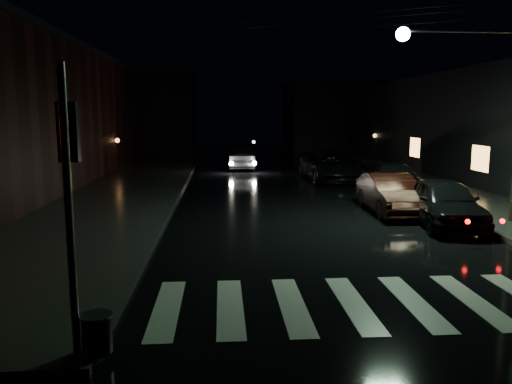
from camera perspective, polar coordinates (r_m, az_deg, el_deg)
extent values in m
plane|color=black|center=(9.34, -2.92, -14.12)|extent=(120.00, 120.00, 0.00)
cube|color=#282826|center=(23.39, -15.92, -0.27)|extent=(6.00, 44.00, 0.15)
cube|color=#282826|center=(25.03, 19.97, 0.11)|extent=(4.00, 44.00, 0.15)
cube|color=black|center=(54.50, -14.57, 8.94)|extent=(14.00, 10.00, 8.00)
cube|color=black|center=(55.43, 10.94, 8.54)|extent=(14.00, 10.00, 7.00)
cube|color=beige|center=(10.29, 14.37, -12.15)|extent=(9.00, 3.00, 0.01)
cylinder|color=slate|center=(7.56, -20.58, -2.36)|extent=(0.12, 0.12, 4.20)
cylinder|color=black|center=(8.02, -17.71, -15.27)|extent=(0.44, 0.44, 0.55)
cylinder|color=slate|center=(7.90, -17.82, -13.31)|extent=(0.48, 0.48, 0.04)
cube|color=black|center=(7.60, -20.66, 6.44)|extent=(0.28, 0.16, 0.85)
sphere|color=#0CFF33|center=(7.70, -20.37, 4.61)|extent=(0.20, 0.20, 0.20)
cylinder|color=slate|center=(17.56, 22.86, 16.55)|extent=(4.00, 0.08, 0.08)
sphere|color=#BFFFD8|center=(16.77, 16.45, 16.92)|extent=(0.44, 0.44, 0.44)
imported|color=black|center=(17.57, 20.69, -1.11)|extent=(2.41, 4.79, 1.56)
imported|color=black|center=(19.19, 15.09, -0.19)|extent=(1.66, 4.48, 1.46)
imported|color=black|center=(23.41, 15.37, 1.39)|extent=(2.41, 5.19, 1.47)
imported|color=black|center=(28.06, 8.69, 2.98)|extent=(2.94, 6.03, 1.65)
imported|color=black|center=(33.64, -1.91, 3.97)|extent=(1.85, 4.82, 1.57)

